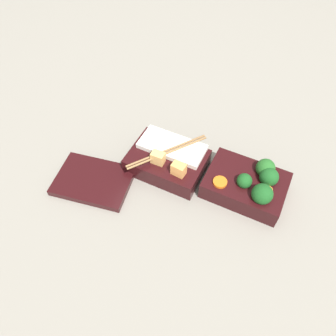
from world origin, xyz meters
name	(u,v)px	position (x,y,z in m)	size (l,w,h in m)	color
ground_plane	(206,177)	(0.00, 0.00, 0.00)	(3.00, 3.00, 0.00)	gray
bento_tray_vegetable	(249,183)	(-0.10, 0.00, 0.03)	(0.17, 0.12, 0.08)	black
bento_tray_rice	(168,160)	(0.09, 0.01, 0.03)	(0.17, 0.17, 0.07)	black
bento_lid	(94,181)	(0.22, 0.13, 0.01)	(0.17, 0.12, 0.02)	black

